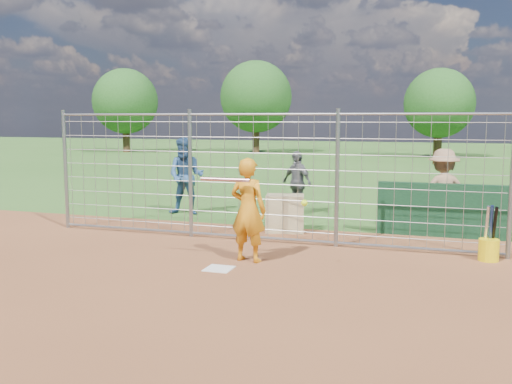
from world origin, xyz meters
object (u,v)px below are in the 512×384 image
(bystander_a, at_px, (186,176))
(bucket_with_bats, at_px, (489,247))
(bystander_b, at_px, (297,183))
(equipment_bin, at_px, (285,213))
(bystander_c, at_px, (443,192))
(batter, at_px, (248,210))

(bystander_a, distance_m, bucket_with_bats, 7.48)
(bystander_a, distance_m, bystander_b, 2.79)
(bucket_with_bats, bearing_deg, bystander_a, 158.63)
(equipment_bin, distance_m, bucket_with_bats, 4.19)
(bystander_a, distance_m, bystander_c, 6.18)
(batter, bearing_deg, bucket_with_bats, -152.20)
(bystander_a, bearing_deg, batter, -60.70)
(batter, xyz_separation_m, bystander_a, (-3.04, 4.02, 0.08))
(equipment_bin, bearing_deg, bucket_with_bats, -31.37)
(bystander_b, bearing_deg, batter, -54.12)
(bystander_a, height_order, equipment_bin, bystander_a)
(batter, bearing_deg, bystander_c, -122.74)
(batter, height_order, bystander_c, bystander_c)
(bystander_b, relative_size, bystander_c, 0.89)
(batter, distance_m, bystander_b, 4.93)
(bystander_b, relative_size, bucket_with_bats, 1.65)
(bystander_a, bearing_deg, equipment_bin, -32.82)
(batter, bearing_deg, bystander_a, -43.67)
(bystander_a, xyz_separation_m, bystander_b, (2.64, 0.89, -0.17))
(bystander_c, bearing_deg, batter, 28.31)
(bystander_c, xyz_separation_m, bucket_with_bats, (0.78, -2.15, -0.65))
(bystander_c, bearing_deg, bucket_with_bats, 90.27)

